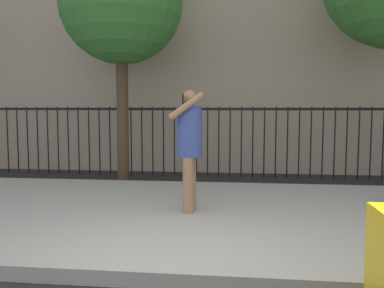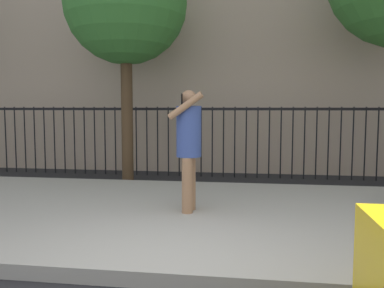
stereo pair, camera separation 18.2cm
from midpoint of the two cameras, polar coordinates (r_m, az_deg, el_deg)
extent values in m
cube|color=#9E9B93|center=(5.79, -0.36, -9.96)|extent=(28.00, 4.40, 0.15)
cube|color=black|center=(9.28, 2.43, 4.90)|extent=(12.00, 0.04, 0.06)
cylinder|color=black|center=(10.87, -24.76, 0.51)|extent=(0.03, 0.03, 1.60)
cylinder|color=black|center=(10.74, -23.60, 0.50)|extent=(0.03, 0.03, 1.60)
cylinder|color=black|center=(10.62, -22.41, 0.49)|extent=(0.03, 0.03, 1.60)
cylinder|color=black|center=(10.50, -21.19, 0.48)|extent=(0.03, 0.03, 1.60)
cylinder|color=black|center=(10.38, -19.94, 0.47)|extent=(0.03, 0.03, 1.60)
cylinder|color=black|center=(10.27, -18.67, 0.47)|extent=(0.03, 0.03, 1.60)
cylinder|color=black|center=(10.16, -17.36, 0.46)|extent=(0.03, 0.03, 1.60)
cylinder|color=black|center=(10.06, -16.04, 0.44)|extent=(0.03, 0.03, 1.60)
cylinder|color=black|center=(9.97, -14.68, 0.43)|extent=(0.03, 0.03, 1.60)
cylinder|color=black|center=(9.88, -13.30, 0.42)|extent=(0.03, 0.03, 1.60)
cylinder|color=black|center=(9.79, -11.90, 0.41)|extent=(0.03, 0.03, 1.60)
cylinder|color=black|center=(9.71, -10.47, 0.40)|extent=(0.03, 0.03, 1.60)
cylinder|color=black|center=(9.64, -9.02, 0.39)|extent=(0.03, 0.03, 1.60)
cylinder|color=black|center=(9.58, -7.54, 0.37)|extent=(0.03, 0.03, 1.60)
cylinder|color=black|center=(9.52, -6.05, 0.36)|extent=(0.03, 0.03, 1.60)
cylinder|color=black|center=(9.46, -4.55, 0.35)|extent=(0.03, 0.03, 1.60)
cylinder|color=black|center=(9.42, -3.02, 0.33)|extent=(0.03, 0.03, 1.60)
cylinder|color=black|center=(9.38, -1.48, 0.32)|extent=(0.03, 0.03, 1.60)
cylinder|color=black|center=(9.35, 0.07, 0.30)|extent=(0.03, 0.03, 1.60)
cylinder|color=black|center=(9.32, 1.63, 0.29)|extent=(0.03, 0.03, 1.60)
cylinder|color=black|center=(9.30, 3.19, 0.27)|extent=(0.03, 0.03, 1.60)
cylinder|color=black|center=(9.29, 4.76, 0.26)|extent=(0.03, 0.03, 1.60)
cylinder|color=black|center=(9.29, 6.34, 0.24)|extent=(0.03, 0.03, 1.60)
cylinder|color=black|center=(9.29, 7.91, 0.22)|extent=(0.03, 0.03, 1.60)
cylinder|color=black|center=(9.30, 9.49, 0.21)|extent=(0.03, 0.03, 1.60)
cylinder|color=black|center=(9.31, 11.06, 0.19)|extent=(0.03, 0.03, 1.60)
cylinder|color=black|center=(9.34, 12.62, 0.18)|extent=(0.03, 0.03, 1.60)
cylinder|color=black|center=(9.37, 14.17, 0.16)|extent=(0.03, 0.03, 1.60)
cylinder|color=black|center=(9.40, 15.71, 0.14)|extent=(0.03, 0.03, 1.60)
cylinder|color=black|center=(9.45, 17.24, 0.13)|extent=(0.03, 0.03, 1.60)
cylinder|color=black|center=(9.50, 18.76, 0.11)|extent=(0.03, 0.03, 1.60)
cylinder|color=black|center=(9.56, 20.25, 0.09)|extent=(0.03, 0.03, 1.60)
cylinder|color=black|center=(9.62, 21.73, 0.08)|extent=(0.03, 0.03, 1.60)
cylinder|color=black|center=(9.69, 23.19, 0.06)|extent=(0.03, 0.03, 1.60)
cylinder|color=black|center=(9.77, 24.62, 0.05)|extent=(0.03, 0.03, 1.60)
cylinder|color=#936B4C|center=(5.56, -1.48, -5.80)|extent=(0.15, 0.15, 0.76)
cylinder|color=#936B4C|center=(5.75, -1.09, -5.43)|extent=(0.15, 0.15, 0.76)
cylinder|color=#33478C|center=(5.57, -1.29, 1.76)|extent=(0.36, 0.36, 0.69)
sphere|color=#936B4C|center=(5.56, -1.30, 6.43)|extent=(0.21, 0.21, 0.21)
cylinder|color=#936B4C|center=(5.36, -1.71, 5.35)|extent=(0.49, 0.12, 0.38)
cylinder|color=#936B4C|center=(5.76, -0.91, 1.66)|extent=(0.09, 0.09, 0.53)
cube|color=black|center=(5.42, -2.23, 6.25)|extent=(0.01, 0.07, 0.15)
cube|color=brown|center=(5.83, -0.80, 0.88)|extent=(0.17, 0.29, 0.34)
cylinder|color=#4C3823|center=(8.77, -10.25, 4.68)|extent=(0.25, 0.25, 3.06)
sphere|color=#387A33|center=(9.04, -10.49, 18.99)|extent=(2.56, 2.56, 2.56)
camera|label=1|loc=(0.09, -90.89, -0.08)|focal=38.23mm
camera|label=2|loc=(0.09, 89.11, 0.08)|focal=38.23mm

